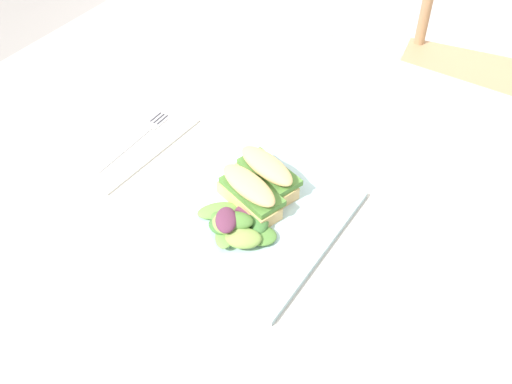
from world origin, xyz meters
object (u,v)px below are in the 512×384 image
at_px(fork_on_napkin, 138,137).
at_px(sandwich_half_back, 267,173).
at_px(dining_table, 241,233).
at_px(sandwich_half_front, 249,192).
at_px(chair_wooden_far, 468,78).
at_px(plate_lunch, 242,214).

bearing_deg(fork_on_napkin, sandwich_half_back, 3.26).
height_order(dining_table, sandwich_half_front, sandwich_half_front).
height_order(chair_wooden_far, sandwich_half_back, chair_wooden_far).
bearing_deg(sandwich_half_front, plate_lunch, -95.54).
distance_m(dining_table, plate_lunch, 0.14).
height_order(chair_wooden_far, plate_lunch, chair_wooden_far).
xyz_separation_m(chair_wooden_far, fork_on_napkin, (-0.34, -0.97, 0.30)).
height_order(plate_lunch, sandwich_half_front, sandwich_half_front).
relative_size(sandwich_half_back, fork_on_napkin, 0.66).
distance_m(dining_table, sandwich_half_front, 0.16).
bearing_deg(dining_table, sandwich_half_front, -38.15).
xyz_separation_m(chair_wooden_far, plate_lunch, (-0.08, -1.03, 0.30)).
bearing_deg(sandwich_half_back, dining_table, -155.73).
height_order(dining_table, plate_lunch, plate_lunch).
bearing_deg(chair_wooden_far, dining_table, -97.24).
bearing_deg(sandwich_half_back, plate_lunch, -90.71).
xyz_separation_m(chair_wooden_far, sandwich_half_back, (-0.08, -0.96, 0.33)).
bearing_deg(sandwich_half_front, chair_wooden_far, 85.39).
height_order(sandwich_half_front, fork_on_napkin, sandwich_half_front).
relative_size(chair_wooden_far, plate_lunch, 2.98).
xyz_separation_m(dining_table, chair_wooden_far, (0.12, 0.98, -0.18)).
bearing_deg(chair_wooden_far, fork_on_napkin, -109.52).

